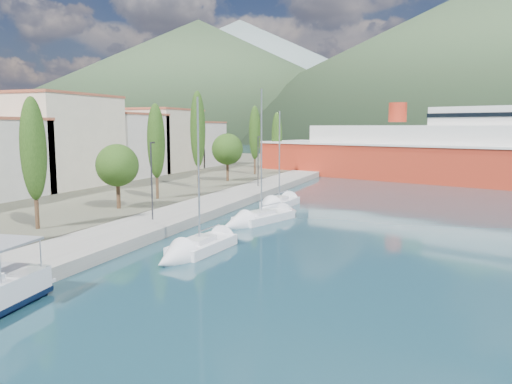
% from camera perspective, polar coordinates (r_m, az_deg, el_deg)
% --- Properties ---
extents(ground, '(1400.00, 1400.00, 0.00)m').
position_cam_1_polar(ground, '(139.06, 15.55, 3.89)').
color(ground, '#193D48').
extents(quay, '(5.00, 88.00, 0.80)m').
position_cam_1_polar(quay, '(49.65, -4.87, -1.39)').
color(quay, gray).
rests_on(quay, ground).
extents(land_strip, '(70.00, 148.00, 0.70)m').
position_cam_1_polar(land_strip, '(80.62, -26.76, 1.21)').
color(land_strip, '#565644').
rests_on(land_strip, ground).
extents(town_buildings, '(9.20, 69.20, 11.30)m').
position_cam_1_polar(town_buildings, '(70.70, -18.14, 5.11)').
color(town_buildings, beige).
rests_on(town_buildings, land_strip).
extents(tree_row, '(4.22, 65.29, 11.53)m').
position_cam_1_polar(tree_row, '(58.01, -7.50, 5.28)').
color(tree_row, '#47301E').
rests_on(tree_row, land_strip).
extents(lamp_posts, '(0.15, 45.96, 6.06)m').
position_cam_1_polar(lamp_posts, '(40.18, -11.26, 1.70)').
color(lamp_posts, '#2D2D33').
rests_on(lamp_posts, quay).
extents(sailboat_near, '(2.90, 7.64, 10.74)m').
position_cam_1_polar(sailboat_near, '(31.32, -7.89, -6.89)').
color(sailboat_near, silver).
rests_on(sailboat_near, ground).
extents(sailboat_mid, '(4.72, 8.58, 11.97)m').
position_cam_1_polar(sailboat_mid, '(41.13, -0.80, -3.36)').
color(sailboat_mid, silver).
rests_on(sailboat_mid, ground).
extents(sailboat_far, '(2.91, 7.28, 10.44)m').
position_cam_1_polar(sailboat_far, '(49.31, 2.02, -1.55)').
color(sailboat_far, silver).
rests_on(sailboat_far, ground).
extents(ferry, '(63.25, 32.71, 12.38)m').
position_cam_1_polar(ferry, '(78.83, 21.62, 3.85)').
color(ferry, '#B22E1A').
rests_on(ferry, ground).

